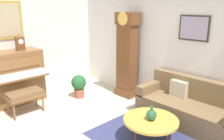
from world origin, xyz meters
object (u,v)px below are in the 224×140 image
object	(u,v)px
green_jug	(151,115)
coffee_table	(151,121)
couch	(189,107)
potted_plant	(79,85)
piano_bench	(25,95)
piano	(9,78)
mantel_clock	(20,43)
grandfather_clock	(127,58)

from	to	relation	value
green_jug	coffee_table	bearing A→B (deg)	135.66
couch	coffee_table	world-z (taller)	couch
green_jug	potted_plant	xyz separation A→B (m)	(-2.37, 0.28, -0.17)
green_jug	potted_plant	size ratio (longest dim) A/B	0.43
potted_plant	piano_bench	bearing A→B (deg)	-92.13
piano	mantel_clock	size ratio (longest dim) A/B	3.79
green_jug	couch	bearing A→B (deg)	85.49
piano_bench	coffee_table	bearing A→B (deg)	23.29
mantel_clock	coffee_table	bearing A→B (deg)	13.38
mantel_clock	green_jug	world-z (taller)	mantel_clock
coffee_table	green_jug	world-z (taller)	green_jug
piano	coffee_table	world-z (taller)	piano
piano_bench	coffee_table	distance (m)	2.62
coffee_table	piano_bench	bearing A→B (deg)	-156.71
grandfather_clock	green_jug	xyz separation A→B (m)	(1.67, -1.21, -0.47)
piano_bench	couch	xyz separation A→B (m)	(2.51, 2.09, -0.09)
piano	grandfather_clock	size ratio (longest dim) A/B	0.71
piano	mantel_clock	distance (m)	0.83
coffee_table	mantel_clock	bearing A→B (deg)	-166.62
piano_bench	mantel_clock	distance (m)	1.23
piano_bench	grandfather_clock	xyz separation A→B (m)	(0.75, 2.23, 0.56)
mantel_clock	couch	bearing A→B (deg)	29.15
coffee_table	couch	bearing A→B (deg)	84.36
potted_plant	mantel_clock	bearing A→B (deg)	-127.11
piano_bench	grandfather_clock	bearing A→B (deg)	71.39
piano	potted_plant	xyz separation A→B (m)	(0.76, 1.33, -0.28)
mantel_clock	green_jug	size ratio (longest dim) A/B	1.58
grandfather_clock	potted_plant	bearing A→B (deg)	-127.06
grandfather_clock	mantel_clock	distance (m)	2.46
grandfather_clock	mantel_clock	bearing A→B (deg)	-127.09
couch	piano	bearing A→B (deg)	-146.66
piano	potted_plant	size ratio (longest dim) A/B	2.57
grandfather_clock	couch	xyz separation A→B (m)	(1.76, -0.14, -0.65)
piano	piano_bench	world-z (taller)	piano
grandfather_clock	green_jug	world-z (taller)	grandfather_clock
piano_bench	green_jug	xyz separation A→B (m)	(2.42, 1.02, 0.09)
coffee_table	grandfather_clock	bearing A→B (deg)	144.16
mantel_clock	potted_plant	xyz separation A→B (m)	(0.76, 1.01, -1.04)
coffee_table	mantel_clock	distance (m)	3.35
potted_plant	green_jug	bearing A→B (deg)	-6.81
couch	potted_plant	size ratio (longest dim) A/B	3.39
mantel_clock	potted_plant	bearing A→B (deg)	52.89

